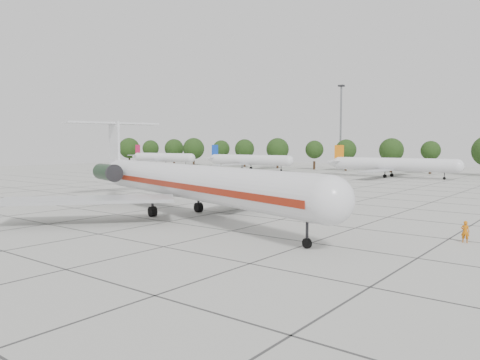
% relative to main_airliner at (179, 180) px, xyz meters
% --- Properties ---
extents(ground, '(260.00, 260.00, 0.00)m').
position_rel_main_airliner_xyz_m(ground, '(2.26, 4.20, -3.80)').
color(ground, '#B6B6AE').
rests_on(ground, ground).
extents(apron_joints, '(170.00, 170.00, 0.02)m').
position_rel_main_airliner_xyz_m(apron_joints, '(2.26, 19.20, -3.79)').
color(apron_joints, '#383838').
rests_on(apron_joints, ground).
extents(main_airliner, '(45.02, 34.53, 10.75)m').
position_rel_main_airliner_xyz_m(main_airliner, '(0.00, 0.00, 0.00)').
color(main_airliner, silver).
rests_on(main_airliner, ground).
extents(ground_crew, '(0.63, 0.43, 1.71)m').
position_rel_main_airliner_xyz_m(ground_crew, '(27.59, 3.60, -2.94)').
color(ground_crew, '#D16A0C').
rests_on(ground_crew, ground).
extents(bg_airliner_a, '(28.24, 27.20, 7.40)m').
position_rel_main_airliner_xyz_m(bg_airliner_a, '(-87.04, 77.99, -0.89)').
color(bg_airliner_a, silver).
rests_on(bg_airliner_a, ground).
extents(bg_airliner_b, '(28.24, 27.20, 7.40)m').
position_rel_main_airliner_xyz_m(bg_airliner_b, '(-47.11, 75.41, -0.89)').
color(bg_airliner_b, silver).
rests_on(bg_airliner_b, ground).
extents(bg_airliner_c, '(28.24, 27.20, 7.40)m').
position_rel_main_airliner_xyz_m(bg_airliner_c, '(-2.37, 70.46, -0.89)').
color(bg_airliner_c, silver).
rests_on(bg_airliner_c, ground).
extents(tree_line, '(249.86, 8.44, 10.22)m').
position_rel_main_airliner_xyz_m(tree_line, '(-9.42, 89.20, 2.18)').
color(tree_line, '#332114').
rests_on(tree_line, ground).
extents(floodlight_mast, '(1.60, 1.60, 25.45)m').
position_rel_main_airliner_xyz_m(floodlight_mast, '(-27.74, 96.20, 10.49)').
color(floodlight_mast, slate).
rests_on(floodlight_mast, ground).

